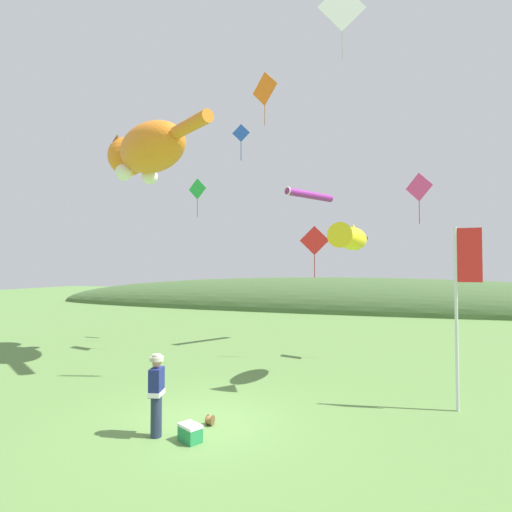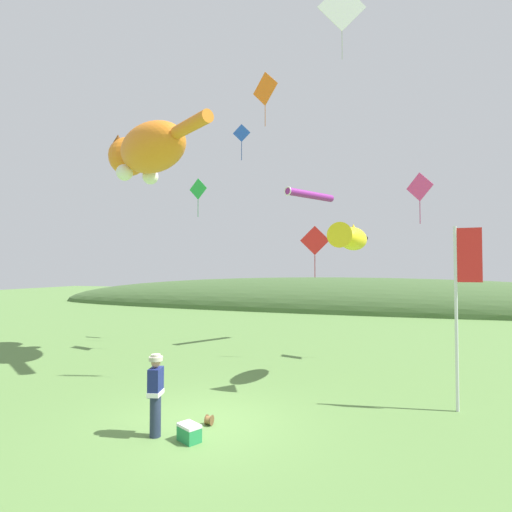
{
  "view_description": "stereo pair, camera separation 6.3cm",
  "coord_description": "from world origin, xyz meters",
  "px_view_note": "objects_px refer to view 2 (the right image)",
  "views": [
    {
      "loc": [
        4.2,
        -8.61,
        3.64
      ],
      "look_at": [
        0.0,
        4.0,
        4.07
      ],
      "focal_mm": 28.0,
      "sensor_mm": 36.0,
      "label": 1
    },
    {
      "loc": [
        4.26,
        -8.59,
        3.64
      ],
      "look_at": [
        0.0,
        4.0,
        4.07
      ],
      "focal_mm": 28.0,
      "sensor_mm": 36.0,
      "label": 2
    }
  ],
  "objects_px": {
    "festival_attendant": "(156,392)",
    "kite_diamond_blue": "(242,134)",
    "kite_fish_windsock": "(351,238)",
    "kite_diamond_white": "(342,7)",
    "festival_banner_pole": "(462,290)",
    "kite_tube_streamer": "(310,195)",
    "kite_diamond_red": "(315,241)",
    "kite_spool": "(209,420)",
    "picnic_cooler": "(189,433)",
    "kite_giant_cat": "(147,151)",
    "kite_diamond_green": "(198,189)",
    "kite_diamond_pink": "(420,187)",
    "kite_diamond_orange": "(265,89)"
  },
  "relations": [
    {
      "from": "festival_attendant",
      "to": "kite_diamond_blue",
      "type": "distance_m",
      "value": 13.96
    },
    {
      "from": "kite_fish_windsock",
      "to": "kite_diamond_white",
      "type": "distance_m",
      "value": 7.27
    },
    {
      "from": "festival_banner_pole",
      "to": "kite_tube_streamer",
      "type": "xyz_separation_m",
      "value": [
        -5.44,
        7.8,
        4.15
      ]
    },
    {
      "from": "festival_banner_pole",
      "to": "kite_diamond_red",
      "type": "distance_m",
      "value": 6.74
    },
    {
      "from": "kite_spool",
      "to": "kite_fish_windsock",
      "type": "xyz_separation_m",
      "value": [
        2.84,
        4.54,
        4.52
      ]
    },
    {
      "from": "picnic_cooler",
      "to": "kite_diamond_white",
      "type": "bearing_deg",
      "value": 61.06
    },
    {
      "from": "kite_giant_cat",
      "to": "picnic_cooler",
      "type": "bearing_deg",
      "value": -49.65
    },
    {
      "from": "kite_diamond_blue",
      "to": "kite_diamond_green",
      "type": "height_order",
      "value": "kite_diamond_blue"
    },
    {
      "from": "festival_banner_pole",
      "to": "kite_fish_windsock",
      "type": "distance_m",
      "value": 3.71
    },
    {
      "from": "kite_diamond_pink",
      "to": "kite_diamond_green",
      "type": "bearing_deg",
      "value": 173.05
    },
    {
      "from": "kite_diamond_red",
      "to": "kite_diamond_orange",
      "type": "bearing_deg",
      "value": 172.38
    },
    {
      "from": "festival_attendant",
      "to": "picnic_cooler",
      "type": "bearing_deg",
      "value": 1.77
    },
    {
      "from": "kite_diamond_red",
      "to": "picnic_cooler",
      "type": "bearing_deg",
      "value": -97.94
    },
    {
      "from": "kite_diamond_pink",
      "to": "kite_diamond_blue",
      "type": "height_order",
      "value": "kite_diamond_blue"
    },
    {
      "from": "festival_banner_pole",
      "to": "kite_diamond_pink",
      "type": "bearing_deg",
      "value": 96.11
    },
    {
      "from": "kite_giant_cat",
      "to": "kite_diamond_red",
      "type": "bearing_deg",
      "value": 15.19
    },
    {
      "from": "festival_attendant",
      "to": "kite_tube_streamer",
      "type": "height_order",
      "value": "kite_tube_streamer"
    },
    {
      "from": "festival_banner_pole",
      "to": "kite_diamond_pink",
      "type": "height_order",
      "value": "kite_diamond_pink"
    },
    {
      "from": "festival_banner_pole",
      "to": "kite_diamond_white",
      "type": "height_order",
      "value": "kite_diamond_white"
    },
    {
      "from": "kite_spool",
      "to": "kite_giant_cat",
      "type": "bearing_deg",
      "value": 134.83
    },
    {
      "from": "kite_spool",
      "to": "kite_diamond_green",
      "type": "xyz_separation_m",
      "value": [
        -5.31,
        9.78,
        7.62
      ]
    },
    {
      "from": "kite_diamond_green",
      "to": "kite_diamond_red",
      "type": "height_order",
      "value": "kite_diamond_green"
    },
    {
      "from": "kite_tube_streamer",
      "to": "kite_diamond_white",
      "type": "height_order",
      "value": "kite_diamond_white"
    },
    {
      "from": "kite_giant_cat",
      "to": "kite_diamond_pink",
      "type": "xyz_separation_m",
      "value": [
        10.76,
        2.89,
        -1.66
      ]
    },
    {
      "from": "kite_diamond_red",
      "to": "kite_diamond_green",
      "type": "bearing_deg",
      "value": 160.1
    },
    {
      "from": "kite_spool",
      "to": "festival_banner_pole",
      "type": "relative_size",
      "value": 0.05
    },
    {
      "from": "kite_diamond_blue",
      "to": "kite_tube_streamer",
      "type": "bearing_deg",
      "value": 23.18
    },
    {
      "from": "kite_diamond_red",
      "to": "kite_spool",
      "type": "bearing_deg",
      "value": -98.73
    },
    {
      "from": "kite_fish_windsock",
      "to": "kite_tube_streamer",
      "type": "xyz_separation_m",
      "value": [
        -2.51,
        6.11,
        2.63
      ]
    },
    {
      "from": "festival_banner_pole",
      "to": "kite_spool",
      "type": "bearing_deg",
      "value": -153.74
    },
    {
      "from": "festival_banner_pole",
      "to": "kite_diamond_orange",
      "type": "height_order",
      "value": "kite_diamond_orange"
    },
    {
      "from": "festival_banner_pole",
      "to": "kite_diamond_white",
      "type": "relative_size",
      "value": 1.94
    },
    {
      "from": "kite_spool",
      "to": "festival_banner_pole",
      "type": "height_order",
      "value": "festival_banner_pole"
    },
    {
      "from": "picnic_cooler",
      "to": "kite_giant_cat",
      "type": "bearing_deg",
      "value": 130.35
    },
    {
      "from": "kite_diamond_white",
      "to": "kite_diamond_green",
      "type": "bearing_deg",
      "value": 143.81
    },
    {
      "from": "festival_attendant",
      "to": "festival_banner_pole",
      "type": "height_order",
      "value": "festival_banner_pole"
    },
    {
      "from": "kite_diamond_red",
      "to": "kite_giant_cat",
      "type": "bearing_deg",
      "value": -164.81
    },
    {
      "from": "festival_attendant",
      "to": "kite_giant_cat",
      "type": "relative_size",
      "value": 0.27
    },
    {
      "from": "kite_tube_streamer",
      "to": "kite_diamond_orange",
      "type": "relative_size",
      "value": 1.21
    },
    {
      "from": "kite_giant_cat",
      "to": "kite_diamond_orange",
      "type": "distance_m",
      "value": 5.79
    },
    {
      "from": "kite_diamond_orange",
      "to": "kite_diamond_blue",
      "type": "height_order",
      "value": "kite_diamond_orange"
    },
    {
      "from": "kite_diamond_pink",
      "to": "kite_diamond_red",
      "type": "xyz_separation_m",
      "value": [
        -4.03,
        -1.06,
        -2.12
      ]
    },
    {
      "from": "kite_giant_cat",
      "to": "kite_diamond_pink",
      "type": "bearing_deg",
      "value": 15.01
    },
    {
      "from": "kite_tube_streamer",
      "to": "festival_attendant",
      "type": "bearing_deg",
      "value": -95.78
    },
    {
      "from": "picnic_cooler",
      "to": "kite_diamond_green",
      "type": "height_order",
      "value": "kite_diamond_green"
    },
    {
      "from": "kite_tube_streamer",
      "to": "kite_diamond_green",
      "type": "height_order",
      "value": "kite_diamond_green"
    },
    {
      "from": "festival_attendant",
      "to": "kite_tube_streamer",
      "type": "xyz_separation_m",
      "value": [
        1.17,
        11.6,
        6.31
      ]
    },
    {
      "from": "kite_spool",
      "to": "kite_tube_streamer",
      "type": "xyz_separation_m",
      "value": [
        0.34,
        10.65,
        7.15
      ]
    },
    {
      "from": "kite_diamond_pink",
      "to": "kite_diamond_white",
      "type": "bearing_deg",
      "value": -118.76
    },
    {
      "from": "kite_spool",
      "to": "kite_diamond_green",
      "type": "distance_m",
      "value": 13.49
    }
  ]
}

